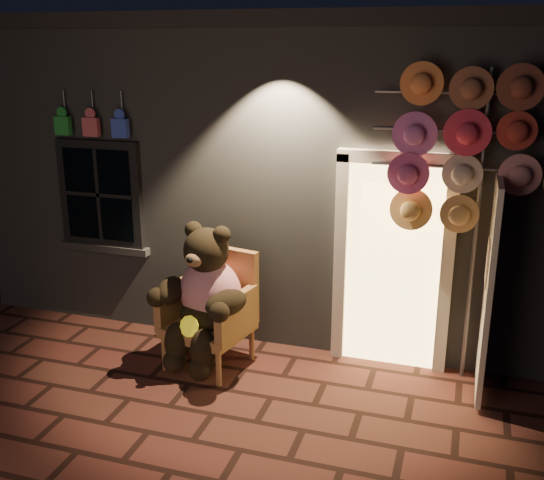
% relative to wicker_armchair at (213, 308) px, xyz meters
% --- Properties ---
extents(ground, '(60.00, 60.00, 0.00)m').
position_rel_wicker_armchair_xyz_m(ground, '(0.37, -0.94, -0.58)').
color(ground, '#4C261D').
rests_on(ground, ground).
extents(shop_building, '(7.30, 5.95, 3.51)m').
position_rel_wicker_armchair_xyz_m(shop_building, '(0.37, 3.05, 1.15)').
color(shop_building, slate).
rests_on(shop_building, ground).
extents(wicker_armchair, '(0.93, 0.87, 1.17)m').
position_rel_wicker_armchair_xyz_m(wicker_armchair, '(0.00, 0.00, 0.00)').
color(wicker_armchair, '#B57246').
rests_on(wicker_armchair, ground).
extents(teddy_bear, '(1.03, 0.89, 1.44)m').
position_rel_wicker_armchair_xyz_m(teddy_bear, '(-0.02, -0.15, 0.18)').
color(teddy_bear, '#B11228').
rests_on(teddy_bear, ground).
extents(hat_rack, '(1.89, 0.22, 2.98)m').
position_rel_wicker_armchair_xyz_m(hat_rack, '(2.46, 0.33, 1.70)').
color(hat_rack, '#59595E').
rests_on(hat_rack, ground).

